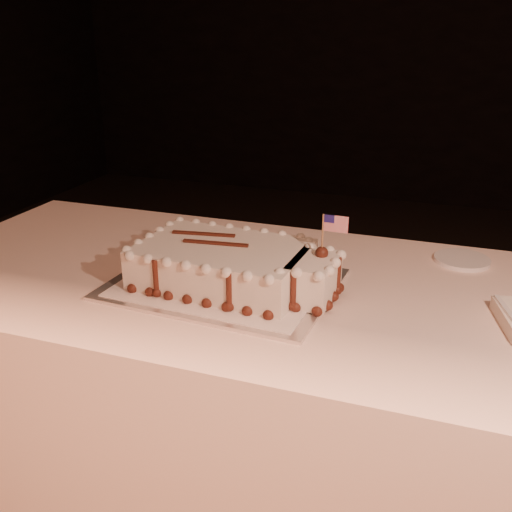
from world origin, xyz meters
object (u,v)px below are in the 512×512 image
(cake_board, at_px, (224,284))
(side_plate, at_px, (462,260))
(sheet_cake, at_px, (234,265))
(banquet_table, at_px, (377,437))

(cake_board, bearing_deg, side_plate, 35.99)
(side_plate, bearing_deg, cake_board, -147.41)
(sheet_cake, height_order, side_plate, sheet_cake)
(cake_board, distance_m, side_plate, 0.62)
(cake_board, bearing_deg, sheet_cake, 0.49)
(sheet_cake, bearing_deg, banquet_table, 8.93)
(banquet_table, height_order, sheet_cake, sheet_cake)
(banquet_table, relative_size, cake_board, 4.77)
(banquet_table, xyz_separation_m, side_plate, (0.14, 0.28, 0.38))
(side_plate, bearing_deg, banquet_table, -117.36)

